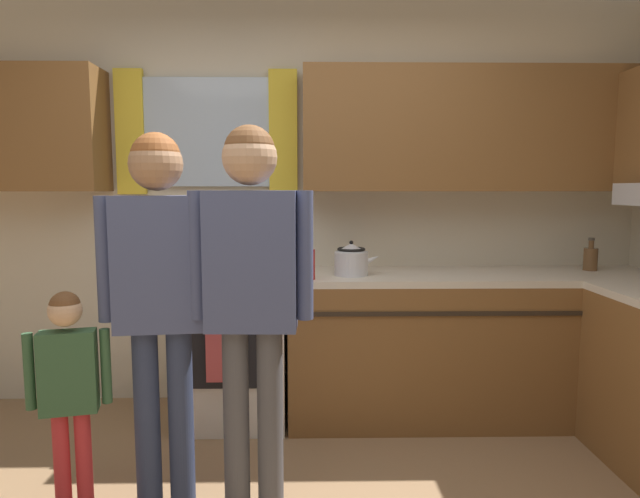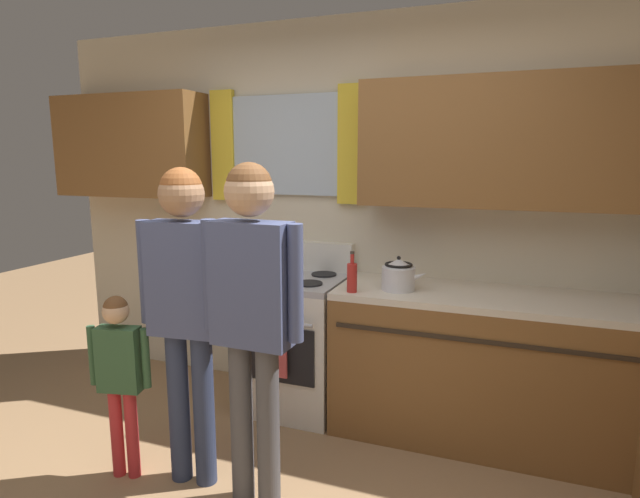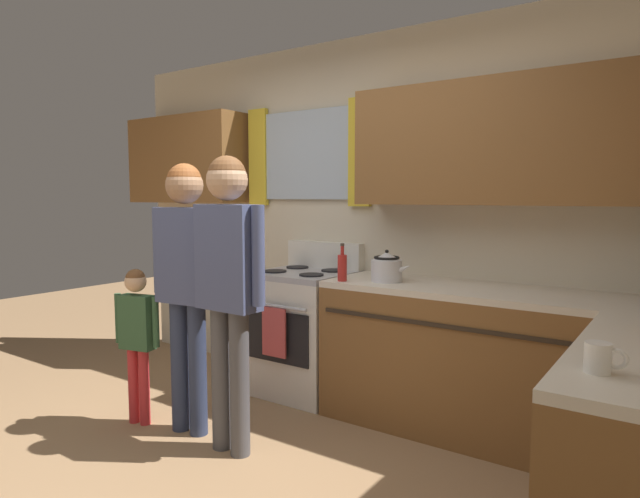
{
  "view_description": "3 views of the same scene",
  "coord_description": "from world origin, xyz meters",
  "px_view_note": "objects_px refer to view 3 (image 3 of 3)",
  "views": [
    {
      "loc": [
        0.17,
        -1.71,
        1.41
      ],
      "look_at": [
        0.21,
        0.97,
        1.11
      ],
      "focal_mm": 30.43,
      "sensor_mm": 36.0,
      "label": 1
    },
    {
      "loc": [
        1.03,
        -1.53,
        1.69
      ],
      "look_at": [
        0.11,
        0.92,
        1.22
      ],
      "focal_mm": 29.05,
      "sensor_mm": 36.0,
      "label": 2
    },
    {
      "loc": [
        2.04,
        -1.65,
        1.44
      ],
      "look_at": [
        0.22,
        0.98,
        1.14
      ],
      "focal_mm": 30.7,
      "sensor_mm": 36.0,
      "label": 3
    }
  ],
  "objects_px": {
    "mug_ceramic_white": "(599,358)",
    "stovetop_kettle": "(387,267)",
    "bottle_sauce_red": "(342,267)",
    "stove_oven": "(305,329)",
    "adult_in_plaid": "(228,268)",
    "small_child": "(137,327)",
    "adult_holding_child": "(186,266)"
  },
  "relations": [
    {
      "from": "mug_ceramic_white",
      "to": "small_child",
      "type": "relative_size",
      "value": 0.13
    },
    {
      "from": "stove_oven",
      "to": "small_child",
      "type": "relative_size",
      "value": 1.1
    },
    {
      "from": "bottle_sauce_red",
      "to": "mug_ceramic_white",
      "type": "relative_size",
      "value": 1.95
    },
    {
      "from": "bottle_sauce_red",
      "to": "stove_oven",
      "type": "bearing_deg",
      "value": 154.28
    },
    {
      "from": "small_child",
      "to": "mug_ceramic_white",
      "type": "bearing_deg",
      "value": -5.92
    },
    {
      "from": "stove_oven",
      "to": "adult_holding_child",
      "type": "height_order",
      "value": "adult_holding_child"
    },
    {
      "from": "stovetop_kettle",
      "to": "stove_oven",
      "type": "bearing_deg",
      "value": 173.7
    },
    {
      "from": "adult_holding_child",
      "to": "small_child",
      "type": "xyz_separation_m",
      "value": [
        -0.36,
        -0.1,
        -0.41
      ]
    },
    {
      "from": "stove_oven",
      "to": "adult_in_plaid",
      "type": "bearing_deg",
      "value": -77.39
    },
    {
      "from": "stove_oven",
      "to": "stovetop_kettle",
      "type": "distance_m",
      "value": 0.89
    },
    {
      "from": "stove_oven",
      "to": "adult_in_plaid",
      "type": "height_order",
      "value": "adult_in_plaid"
    },
    {
      "from": "adult_holding_child",
      "to": "stovetop_kettle",
      "type": "bearing_deg",
      "value": 45.44
    },
    {
      "from": "mug_ceramic_white",
      "to": "adult_in_plaid",
      "type": "xyz_separation_m",
      "value": [
        -1.89,
        0.32,
        0.1
      ]
    },
    {
      "from": "stove_oven",
      "to": "stovetop_kettle",
      "type": "xyz_separation_m",
      "value": [
        0.72,
        -0.08,
        0.53
      ]
    },
    {
      "from": "mug_ceramic_white",
      "to": "adult_holding_child",
      "type": "xyz_separation_m",
      "value": [
        -2.28,
        0.37,
        0.09
      ]
    },
    {
      "from": "bottle_sauce_red",
      "to": "small_child",
      "type": "xyz_separation_m",
      "value": [
        -1.0,
        -0.84,
        -0.37
      ]
    },
    {
      "from": "bottle_sauce_red",
      "to": "adult_holding_child",
      "type": "distance_m",
      "value": 0.98
    },
    {
      "from": "stove_oven",
      "to": "small_child",
      "type": "height_order",
      "value": "stove_oven"
    },
    {
      "from": "bottle_sauce_red",
      "to": "small_child",
      "type": "relative_size",
      "value": 0.25
    },
    {
      "from": "mug_ceramic_white",
      "to": "adult_in_plaid",
      "type": "bearing_deg",
      "value": 170.28
    },
    {
      "from": "stove_oven",
      "to": "small_child",
      "type": "bearing_deg",
      "value": -116.15
    },
    {
      "from": "stovetop_kettle",
      "to": "adult_in_plaid",
      "type": "bearing_deg",
      "value": -117.47
    },
    {
      "from": "mug_ceramic_white",
      "to": "stovetop_kettle",
      "type": "xyz_separation_m",
      "value": [
        -1.4,
        1.26,
        0.05
      ]
    },
    {
      "from": "mug_ceramic_white",
      "to": "stove_oven",
      "type": "bearing_deg",
      "value": 147.62
    },
    {
      "from": "stove_oven",
      "to": "stovetop_kettle",
      "type": "relative_size",
      "value": 4.02
    },
    {
      "from": "bottle_sauce_red",
      "to": "stovetop_kettle",
      "type": "bearing_deg",
      "value": 30.81
    },
    {
      "from": "mug_ceramic_white",
      "to": "adult_holding_child",
      "type": "relative_size",
      "value": 0.08
    },
    {
      "from": "stove_oven",
      "to": "bottle_sauce_red",
      "type": "height_order",
      "value": "bottle_sauce_red"
    },
    {
      "from": "stove_oven",
      "to": "bottle_sauce_red",
      "type": "xyz_separation_m",
      "value": [
        0.47,
        -0.23,
        0.53
      ]
    },
    {
      "from": "bottle_sauce_red",
      "to": "mug_ceramic_white",
      "type": "xyz_separation_m",
      "value": [
        1.65,
        -1.12,
        -0.05
      ]
    },
    {
      "from": "stovetop_kettle",
      "to": "adult_holding_child",
      "type": "xyz_separation_m",
      "value": [
        -0.88,
        -0.9,
        0.04
      ]
    },
    {
      "from": "stovetop_kettle",
      "to": "adult_in_plaid",
      "type": "xyz_separation_m",
      "value": [
        -0.49,
        -0.94,
        0.05
      ]
    }
  ]
}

